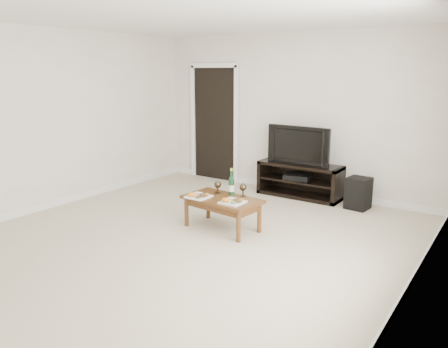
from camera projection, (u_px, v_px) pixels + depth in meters
floor at (187, 240)px, 5.27m from camera, size 5.50×5.50×0.00m
back_wall at (292, 114)px, 7.19m from camera, size 5.00×0.04×2.60m
ceiling at (182, 11)px, 4.67m from camera, size 5.00×5.50×0.04m
doorway at (215, 124)px, 8.08m from camera, size 0.90×0.02×2.05m
media_console at (300, 180)px, 7.04m from camera, size 1.34×0.45×0.55m
television at (301, 145)px, 6.90m from camera, size 1.07×0.20×0.61m
av_receiver at (297, 177)px, 7.04m from camera, size 0.45×0.37×0.08m
subwoofer at (358, 193)px, 6.43m from camera, size 0.34×0.34×0.47m
coffee_table at (222, 213)px, 5.60m from camera, size 1.04×0.64×0.42m
plate_left at (198, 195)px, 5.56m from camera, size 0.27×0.27×0.07m
plate_right at (233, 200)px, 5.32m from camera, size 0.27×0.27×0.07m
wine_bottle at (231, 182)px, 5.65m from camera, size 0.07×0.07×0.35m
goblet_left at (218, 187)px, 5.72m from camera, size 0.09×0.09×0.17m
goblet_right at (243, 190)px, 5.59m from camera, size 0.09×0.09×0.17m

